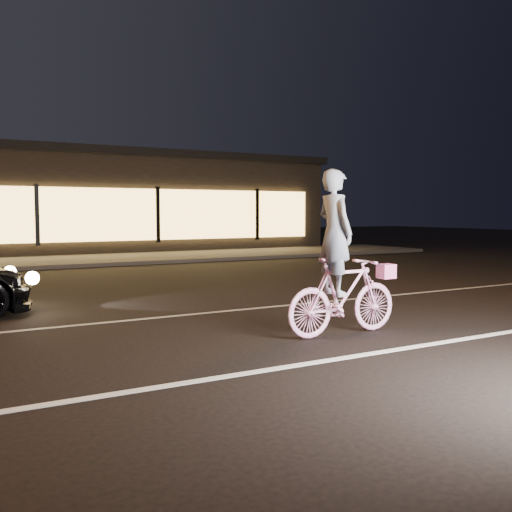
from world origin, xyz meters
TOP-DOWN VIEW (x-y plane):
  - ground at (0.00, 0.00)m, footprint 90.00×90.00m
  - lane_stripe_near at (0.00, -1.50)m, footprint 60.00×0.12m
  - lane_stripe_far at (0.00, 2.00)m, footprint 60.00×0.10m
  - sidewalk at (0.00, 13.00)m, footprint 30.00×4.00m
  - storefront at (0.00, 18.97)m, footprint 25.40×8.42m
  - cyclist at (1.68, -0.48)m, footprint 1.81×0.62m

SIDE VIEW (x-z plane):
  - ground at x=0.00m, z-range 0.00..0.00m
  - lane_stripe_near at x=0.00m, z-range 0.00..0.01m
  - lane_stripe_far at x=0.00m, z-range 0.00..0.01m
  - sidewalk at x=0.00m, z-range 0.00..0.12m
  - cyclist at x=1.68m, z-range -0.33..1.95m
  - storefront at x=0.00m, z-range 0.05..4.25m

